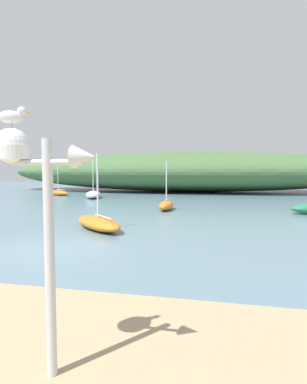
# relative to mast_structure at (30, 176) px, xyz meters

# --- Properties ---
(ground_plane) EXTENTS (120.00, 120.00, 0.00)m
(ground_plane) POSITION_rel_mast_structure_xyz_m (-3.48, 6.02, -2.60)
(ground_plane) COLOR slate
(distant_hill) EXTENTS (49.65, 14.55, 5.21)m
(distant_hill) POSITION_rel_mast_structure_xyz_m (-2.11, 37.54, -0.00)
(distant_hill) COLOR #476B3D
(distant_hill) RESTS_ON ground
(mast_structure) EXTENTS (1.28, 0.45, 2.97)m
(mast_structure) POSITION_rel_mast_structure_xyz_m (0.00, 0.00, 0.00)
(mast_structure) COLOR silver
(mast_structure) RESTS_ON beach_sand
(seagull_on_radar) EXTENTS (0.35, 0.27, 0.26)m
(seagull_on_radar) POSITION_rel_mast_structure_xyz_m (-0.21, 0.01, 0.71)
(seagull_on_radar) COLOR orange
(seagull_on_radar) RESTS_ON mast_structure
(sailboat_near_shore) EXTENTS (3.59, 2.67, 3.25)m
(sailboat_near_shore) POSITION_rel_mast_structure_xyz_m (-15.24, 27.74, -2.31)
(sailboat_near_shore) COLOR orange
(sailboat_near_shore) RESTS_ON ground
(sailboat_inner_mooring) EXTENTS (0.93, 2.71, 3.37)m
(sailboat_inner_mooring) POSITION_rel_mast_structure_xyz_m (-1.29, 17.38, -2.26)
(sailboat_inner_mooring) COLOR orange
(sailboat_inner_mooring) RESTS_ON ground
(sailboat_by_sandbar) EXTENTS (2.71, 4.34, 4.30)m
(sailboat_by_sandbar) POSITION_rel_mast_structure_xyz_m (-9.96, 25.11, -2.23)
(sailboat_by_sandbar) COLOR white
(sailboat_by_sandbar) RESTS_ON ground
(sailboat_centre_water) EXTENTS (3.60, 3.58, 3.48)m
(sailboat_centre_water) POSITION_rel_mast_structure_xyz_m (-3.21, 9.85, -2.30)
(sailboat_centre_water) COLOR orange
(sailboat_centre_water) RESTS_ON ground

